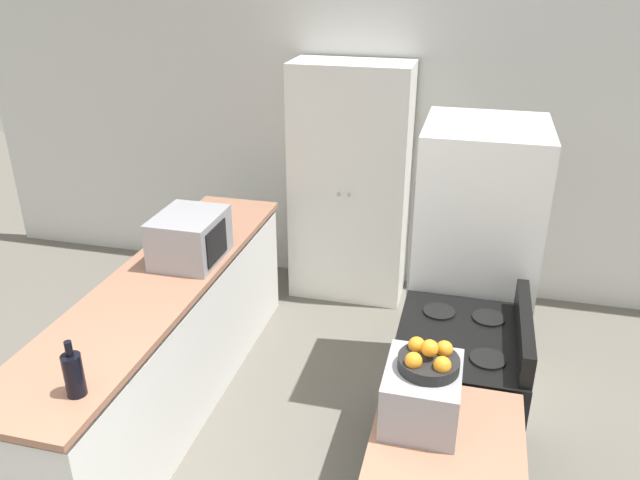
{
  "coord_description": "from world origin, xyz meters",
  "views": [
    {
      "loc": [
        0.86,
        -1.46,
        2.63
      ],
      "look_at": [
        0.0,
        1.89,
        1.05
      ],
      "focal_mm": 35.0,
      "sensor_mm": 36.0,
      "label": 1
    }
  ],
  "objects": [
    {
      "name": "pantry_cabinet",
      "position": [
        -0.08,
        3.18,
        0.96
      ],
      "size": [
        0.92,
        0.49,
        1.92
      ],
      "color": "white",
      "rests_on": "ground_plane"
    },
    {
      "name": "counter_left",
      "position": [
        -0.87,
        1.46,
        0.43
      ],
      "size": [
        0.6,
        2.71,
        0.9
      ],
      "color": "silver",
      "rests_on": "ground_plane"
    },
    {
      "name": "refrigerator",
      "position": [
        0.92,
        2.1,
        0.89
      ],
      "size": [
        0.73,
        0.76,
        1.77
      ],
      "color": "white",
      "rests_on": "ground_plane"
    },
    {
      "name": "wall_back",
      "position": [
        0.0,
        3.47,
        1.3
      ],
      "size": [
        7.0,
        0.06,
        2.6
      ],
      "color": "silver",
      "rests_on": "ground_plane"
    },
    {
      "name": "stove",
      "position": [
        0.89,
        1.28,
        0.46
      ],
      "size": [
        0.66,
        0.79,
        1.06
      ],
      "color": "black",
      "rests_on": "ground_plane"
    },
    {
      "name": "microwave",
      "position": [
        -0.79,
        1.73,
        1.05
      ],
      "size": [
        0.39,
        0.46,
        0.3
      ],
      "color": "#939399",
      "rests_on": "counter_left"
    },
    {
      "name": "fruit_bowl",
      "position": [
        0.77,
        0.62,
        1.18
      ],
      "size": [
        0.24,
        0.24,
        0.13
      ],
      "color": "black",
      "rests_on": "toaster_oven"
    },
    {
      "name": "toaster_oven",
      "position": [
        0.75,
        0.61,
        1.02
      ],
      "size": [
        0.31,
        0.36,
        0.24
      ],
      "color": "#939399",
      "rests_on": "counter_right"
    },
    {
      "name": "wine_bottle",
      "position": [
        -0.71,
        0.4,
        1.0
      ],
      "size": [
        0.09,
        0.09,
        0.27
      ],
      "color": "black",
      "rests_on": "counter_left"
    }
  ]
}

